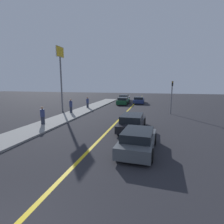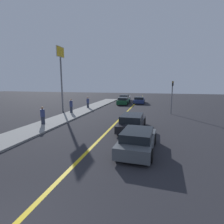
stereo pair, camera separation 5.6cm
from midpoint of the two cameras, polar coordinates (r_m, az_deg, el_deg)
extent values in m
cube|color=gold|center=(21.07, 3.97, -0.70)|extent=(0.20, 60.00, 0.01)
cube|color=gray|center=(22.33, -11.13, -0.11)|extent=(2.67, 35.01, 0.13)
cube|color=#4C5156|center=(9.99, 8.27, -9.72)|extent=(1.96, 4.17, 0.61)
cube|color=black|center=(9.63, 8.23, -7.17)|extent=(1.65, 2.32, 0.44)
cylinder|color=black|center=(11.35, 5.05, -8.05)|extent=(0.26, 0.70, 0.69)
cylinder|color=black|center=(11.15, 13.51, -8.61)|extent=(0.26, 0.70, 0.69)
cylinder|color=black|center=(9.04, 1.66, -12.76)|extent=(0.26, 0.70, 0.69)
cylinder|color=black|center=(8.78, 12.47, -13.67)|extent=(0.26, 0.70, 0.69)
cube|color=black|center=(14.35, 6.49, -3.78)|extent=(1.87, 4.75, 0.55)
cube|color=black|center=(14.01, 6.41, -1.87)|extent=(1.62, 2.62, 0.52)
cylinder|color=black|center=(15.92, 4.20, -2.86)|extent=(0.23, 0.69, 0.69)
cylinder|color=black|center=(15.71, 10.35, -3.16)|extent=(0.23, 0.69, 0.69)
cylinder|color=black|center=(13.14, 1.85, -5.55)|extent=(0.23, 0.69, 0.69)
cylinder|color=black|center=(12.88, 9.32, -5.98)|extent=(0.23, 0.69, 0.69)
cube|color=#144728|center=(30.69, 3.64, 3.48)|extent=(1.83, 4.64, 0.63)
cube|color=black|center=(30.41, 3.57, 4.40)|extent=(1.57, 2.57, 0.41)
cylinder|color=black|center=(32.23, 2.59, 3.48)|extent=(0.24, 0.64, 0.63)
cylinder|color=black|center=(32.00, 5.47, 3.40)|extent=(0.24, 0.64, 0.63)
cylinder|color=black|center=(29.45, 1.64, 2.90)|extent=(0.24, 0.64, 0.63)
cylinder|color=black|center=(29.19, 4.79, 2.81)|extent=(0.24, 0.64, 0.63)
cube|color=navy|center=(32.53, 8.70, 3.73)|extent=(2.09, 4.83, 0.58)
cube|color=black|center=(32.25, 8.68, 4.56)|extent=(1.75, 2.69, 0.41)
cylinder|color=black|center=(34.04, 7.32, 3.80)|extent=(0.26, 0.71, 0.70)
cylinder|color=black|center=(33.99, 10.25, 3.71)|extent=(0.26, 0.71, 0.70)
cylinder|color=black|center=(31.13, 6.99, 3.26)|extent=(0.26, 0.71, 0.70)
cylinder|color=black|center=(31.07, 10.20, 3.17)|extent=(0.26, 0.71, 0.70)
cube|color=silver|center=(36.21, 3.96, 4.46)|extent=(1.75, 4.75, 0.67)
cube|color=black|center=(35.94, 3.91, 5.27)|extent=(1.53, 2.62, 0.40)
cylinder|color=black|center=(37.82, 3.15, 4.40)|extent=(0.23, 0.64, 0.64)
cylinder|color=black|center=(37.54, 5.59, 4.33)|extent=(0.23, 0.64, 0.64)
cylinder|color=black|center=(34.95, 2.21, 3.97)|extent=(0.23, 0.64, 0.64)
cylinder|color=black|center=(34.65, 4.85, 3.89)|extent=(0.23, 0.64, 0.64)
cylinder|color=#282D3D|center=(16.60, -21.72, -2.58)|extent=(0.33, 0.33, 0.67)
cylinder|color=navy|center=(16.48, -21.86, -0.31)|extent=(0.38, 0.38, 0.67)
sphere|color=tan|center=(16.41, -21.96, 1.26)|extent=(0.25, 0.25, 0.25)
cylinder|color=#282D3D|center=(21.89, -13.30, 0.75)|extent=(0.32, 0.32, 0.72)
cylinder|color=navy|center=(21.79, -13.38, 2.63)|extent=(0.37, 0.37, 0.72)
sphere|color=tan|center=(21.74, -13.43, 3.89)|extent=(0.24, 0.24, 0.24)
cylinder|color=#282D3D|center=(25.81, -8.03, 2.17)|extent=(0.32, 0.32, 0.66)
cylinder|color=navy|center=(25.73, -8.07, 3.63)|extent=(0.38, 0.38, 0.66)
sphere|color=tan|center=(25.69, -8.09, 4.63)|extent=(0.24, 0.24, 0.24)
cylinder|color=slate|center=(22.05, 18.79, 4.41)|extent=(0.12, 0.12, 3.92)
cube|color=black|center=(21.79, 19.07, 8.78)|extent=(0.18, 0.18, 0.55)
sphere|color=orange|center=(21.70, 19.11, 9.21)|extent=(0.14, 0.14, 0.14)
cylinder|color=slate|center=(23.80, -16.26, 8.57)|extent=(0.20, 0.20, 6.98)
cube|color=silver|center=(24.10, -16.75, 18.33)|extent=(0.08, 1.82, 1.33)
cube|color=gold|center=(24.10, -16.75, 18.33)|extent=(0.12, 1.70, 1.21)
camera|label=1|loc=(0.03, -90.11, -0.02)|focal=28.00mm
camera|label=2|loc=(0.03, 89.89, 0.02)|focal=28.00mm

